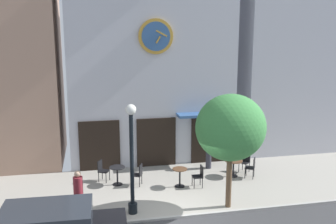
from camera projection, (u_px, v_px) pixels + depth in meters
ground_plane at (178, 219)px, 12.83m from camera, size 24.26×10.66×0.13m
clock_building at (151, 38)px, 18.07m from camera, size 7.86×4.05×11.54m
neighbor_building_right at (290, 12)px, 19.97m from camera, size 5.87×4.00×14.48m
street_lamp at (132, 159)px, 12.79m from camera, size 0.36×0.36×3.86m
street_tree at (231, 128)px, 13.09m from camera, size 2.47×2.23×4.12m
cafe_table_leftmost at (117, 173)px, 15.56m from camera, size 0.65×0.65×0.77m
cafe_table_near_door at (180, 175)px, 15.37m from camera, size 0.60×0.60×0.77m
cafe_table_rightmost at (233, 164)px, 16.49m from camera, size 0.78×0.78×0.72m
cafe_chair_right_end at (245, 160)px, 17.08m from camera, size 0.56×0.56×0.90m
cafe_chair_under_awning at (102, 169)px, 15.95m from camera, size 0.54×0.54×0.90m
cafe_chair_near_lamp at (139, 173)px, 15.49m from camera, size 0.53×0.53×0.90m
cafe_chair_facing_street at (199, 175)px, 15.33m from camera, size 0.41×0.41×0.90m
cafe_chair_corner at (252, 166)px, 16.30m from camera, size 0.55×0.55×0.90m
pedestrian_green at (209, 150)px, 17.42m from camera, size 0.34×0.34×1.67m
pedestrian_maroon at (78, 194)px, 12.70m from camera, size 0.39×0.39×1.67m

